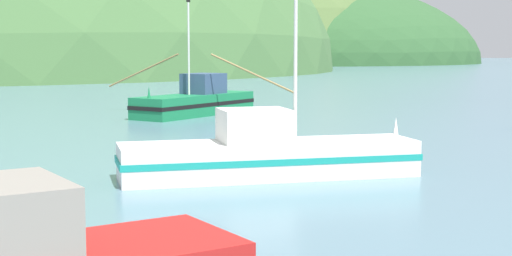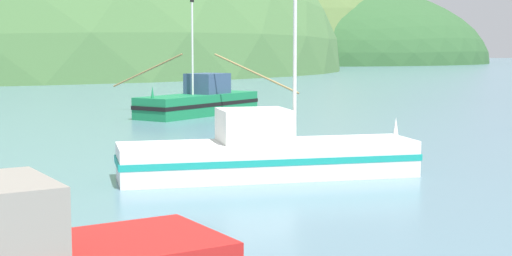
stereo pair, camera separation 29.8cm
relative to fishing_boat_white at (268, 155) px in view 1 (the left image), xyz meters
The scene contains 4 objects.
hill_far_right 213.18m from the fishing_boat_white, 104.15° to the left, with size 206.59×165.28×95.96m, color #516B38.
hill_mid_left 184.50m from the fishing_boat_white, 88.85° to the left, with size 108.51×86.81×46.21m, color #2D562D.
fishing_boat_white is the anchor object (origin of this frame).
fishing_boat_green 23.22m from the fishing_boat_white, 101.09° to the left, with size 12.42×9.50×7.20m.
Camera 1 is at (3.97, -2.09, 4.25)m, focal length 52.82 mm.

